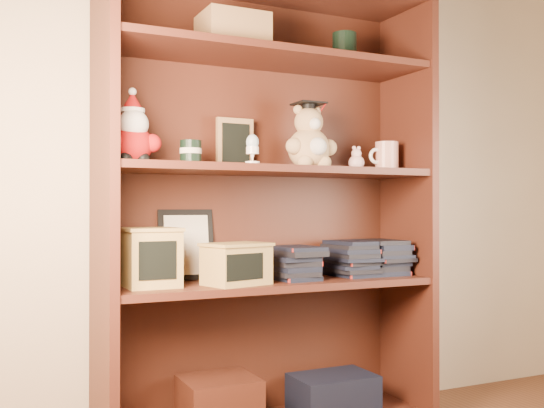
{
  "coord_description": "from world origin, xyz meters",
  "views": [
    {
      "loc": [
        -1.18,
        -0.72,
        0.8
      ],
      "look_at": [
        -0.22,
        1.3,
        0.82
      ],
      "focal_mm": 42.0,
      "sensor_mm": 36.0,
      "label": 1
    }
  ],
  "objects_px": {
    "teacher_mug": "(386,156)",
    "treats_box": "(151,257)",
    "grad_teddy_bear": "(310,142)",
    "bookcase": "(265,216)"
  },
  "relations": [
    {
      "from": "teacher_mug",
      "to": "treats_box",
      "type": "distance_m",
      "value": 0.99
    },
    {
      "from": "grad_teddy_bear",
      "to": "treats_box",
      "type": "distance_m",
      "value": 0.7
    },
    {
      "from": "grad_teddy_bear",
      "to": "treats_box",
      "type": "relative_size",
      "value": 1.29
    },
    {
      "from": "bookcase",
      "to": "grad_teddy_bear",
      "type": "height_order",
      "value": "bookcase"
    },
    {
      "from": "grad_teddy_bear",
      "to": "teacher_mug",
      "type": "distance_m",
      "value": 0.34
    },
    {
      "from": "grad_teddy_bear",
      "to": "treats_box",
      "type": "height_order",
      "value": "grad_teddy_bear"
    },
    {
      "from": "grad_teddy_bear",
      "to": "treats_box",
      "type": "bearing_deg",
      "value": 179.35
    },
    {
      "from": "bookcase",
      "to": "treats_box",
      "type": "distance_m",
      "value": 0.45
    },
    {
      "from": "grad_teddy_bear",
      "to": "teacher_mug",
      "type": "height_order",
      "value": "grad_teddy_bear"
    },
    {
      "from": "teacher_mug",
      "to": "treats_box",
      "type": "height_order",
      "value": "teacher_mug"
    }
  ]
}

